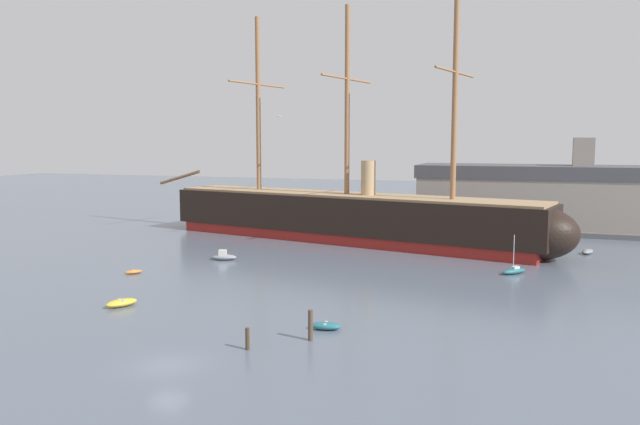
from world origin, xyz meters
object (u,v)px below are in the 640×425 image
at_px(sailboat_alongside_stern, 514,271).
at_px(dinghy_far_right, 588,252).
at_px(mooring_piling_left_pair, 247,339).
at_px(motorboat_far_left, 211,229).
at_px(dinghy_mid_left, 134,272).
at_px(motorboat_alongside_bow, 224,256).
at_px(dinghy_foreground_left, 121,303).
at_px(mooring_piling_nearest, 311,325).
at_px(dockside_warehouse_right, 537,198).
at_px(seagull_in_flight, 279,116).
at_px(tall_ship, 347,216).
at_px(dinghy_foreground_right, 326,326).

relative_size(sailboat_alongside_stern, dinghy_far_right, 1.53).
relative_size(sailboat_alongside_stern, mooring_piling_left_pair, 2.80).
xyz_separation_m(motorboat_far_left, mooring_piling_left_pair, (31.85, -51.41, 0.34)).
relative_size(dinghy_mid_left, motorboat_alongside_bow, 0.60).
height_order(dinghy_foreground_left, motorboat_alongside_bow, motorboat_alongside_bow).
height_order(dinghy_foreground_left, dinghy_far_right, dinghy_foreground_left).
bearing_deg(mooring_piling_nearest, dinghy_foreground_left, 170.35).
bearing_deg(dockside_warehouse_right, mooring_piling_left_pair, -104.96).
height_order(mooring_piling_left_pair, seagull_in_flight, seagull_in_flight).
height_order(tall_ship, mooring_piling_left_pair, tall_ship).
height_order(dinghy_foreground_left, motorboat_far_left, motorboat_far_left).
relative_size(motorboat_alongside_bow, mooring_piling_left_pair, 2.07).
height_order(mooring_piling_nearest, dockside_warehouse_right, dockside_warehouse_right).
bearing_deg(motorboat_far_left, dockside_warehouse_right, 21.31).
height_order(dinghy_mid_left, dockside_warehouse_right, dockside_warehouse_right).
bearing_deg(dockside_warehouse_right, sailboat_alongside_stern, -93.05).
xyz_separation_m(tall_ship, dockside_warehouse_right, (26.65, 22.17, 1.68)).
xyz_separation_m(motorboat_far_left, dinghy_far_right, (57.54, -1.93, -0.14)).
distance_m(dinghy_foreground_left, dinghy_mid_left, 14.35).
bearing_deg(dinghy_mid_left, mooring_piling_nearest, -29.84).
xyz_separation_m(motorboat_alongside_bow, seagull_in_flight, (8.90, -2.87, 17.22)).
bearing_deg(motorboat_far_left, dinghy_far_right, -1.92).
distance_m(dinghy_foreground_left, mooring_piling_left_pair, 17.28).
bearing_deg(mooring_piling_left_pair, seagull_in_flight, 108.31).
bearing_deg(dinghy_far_right, dinghy_foreground_right, -117.00).
distance_m(dinghy_far_right, seagull_in_flight, 44.85).
bearing_deg(sailboat_alongside_stern, motorboat_far_left, 159.45).
bearing_deg(motorboat_alongside_bow, dockside_warehouse_right, 48.54).
bearing_deg(dockside_warehouse_right, dinghy_mid_left, -129.10).
bearing_deg(dockside_warehouse_right, dinghy_foreground_right, -103.28).
xyz_separation_m(sailboat_alongside_stern, mooring_piling_nearest, (-13.48, -29.64, 0.79)).
distance_m(dinghy_mid_left, sailboat_alongside_stern, 42.88).
bearing_deg(seagull_in_flight, sailboat_alongside_stern, 13.82).
height_order(motorboat_far_left, dinghy_far_right, motorboat_far_left).
xyz_separation_m(dinghy_foreground_right, dinghy_mid_left, (-27.20, 12.60, -0.08)).
xyz_separation_m(motorboat_far_left, seagull_in_flight, (23.00, -24.67, 17.21)).
relative_size(mooring_piling_nearest, mooring_piling_left_pair, 1.46).
bearing_deg(dinghy_foreground_left, dinghy_foreground_right, -1.19).
relative_size(motorboat_far_left, mooring_piling_left_pair, 2.08).
height_order(dockside_warehouse_right, seagull_in_flight, seagull_in_flight).
distance_m(tall_ship, mooring_piling_left_pair, 49.76).
bearing_deg(dockside_warehouse_right, tall_ship, -140.24).
height_order(tall_ship, dinghy_mid_left, tall_ship).
bearing_deg(mooring_piling_left_pair, motorboat_far_left, 121.77).
relative_size(dinghy_mid_left, dinghy_far_right, 0.68).
bearing_deg(sailboat_alongside_stern, dinghy_far_right, 62.03).
relative_size(motorboat_far_left, dinghy_far_right, 1.14).
relative_size(tall_ship, seagull_in_flight, 55.79).
distance_m(tall_ship, motorboat_alongside_bow, 22.21).
relative_size(dinghy_foreground_left, seagull_in_flight, 2.51).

